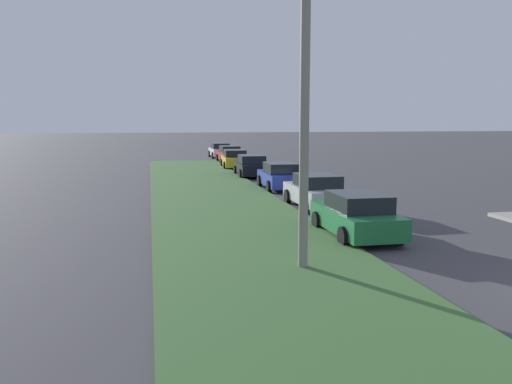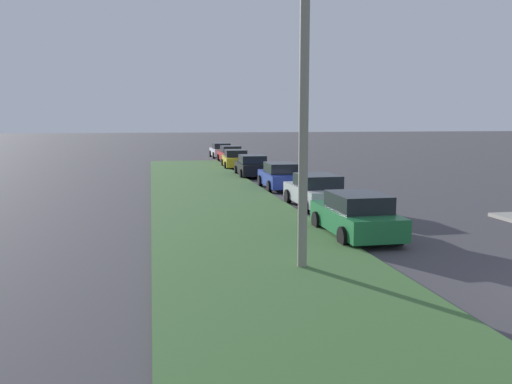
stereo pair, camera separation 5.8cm
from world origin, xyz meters
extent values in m
cube|color=#3D6633|center=(10.00, 7.35, 0.06)|extent=(60.00, 6.00, 0.12)
cube|color=#1E6B38|center=(7.45, 3.73, 0.57)|extent=(4.31, 1.82, 0.70)
cube|color=black|center=(7.25, 3.73, 1.19)|extent=(2.21, 1.61, 0.55)
cylinder|color=black|center=(8.81, 4.63, 0.32)|extent=(0.64, 0.22, 0.64)
cylinder|color=black|center=(8.80, 2.83, 0.32)|extent=(0.64, 0.22, 0.64)
cylinder|color=black|center=(6.11, 4.64, 0.32)|extent=(0.64, 0.22, 0.64)
cylinder|color=black|center=(6.10, 2.84, 0.32)|extent=(0.64, 0.22, 0.64)
cube|color=#B2B5BA|center=(13.46, 3.21, 0.57)|extent=(4.34, 1.89, 0.70)
cube|color=black|center=(13.26, 3.20, 1.19)|extent=(2.23, 1.64, 0.55)
cylinder|color=black|center=(14.79, 4.13, 0.32)|extent=(0.64, 0.23, 0.64)
cylinder|color=black|center=(14.83, 2.34, 0.32)|extent=(0.64, 0.23, 0.64)
cylinder|color=black|center=(12.09, 4.08, 0.32)|extent=(0.64, 0.23, 0.64)
cylinder|color=black|center=(12.13, 2.28, 0.32)|extent=(0.64, 0.23, 0.64)
cube|color=#23389E|center=(19.85, 3.26, 0.57)|extent=(4.33, 1.87, 0.70)
cube|color=black|center=(19.65, 3.26, 1.19)|extent=(2.23, 1.64, 0.55)
cylinder|color=black|center=(21.21, 4.13, 0.32)|extent=(0.64, 0.23, 0.64)
cylinder|color=black|center=(21.18, 2.33, 0.32)|extent=(0.64, 0.23, 0.64)
cylinder|color=black|center=(18.51, 4.18, 0.32)|extent=(0.64, 0.23, 0.64)
cylinder|color=black|center=(18.48, 2.38, 0.32)|extent=(0.64, 0.23, 0.64)
cube|color=black|center=(26.49, 3.63, 0.57)|extent=(4.35, 1.92, 0.70)
cube|color=black|center=(26.29, 3.64, 1.19)|extent=(2.24, 1.66, 0.55)
cylinder|color=black|center=(27.86, 4.50, 0.32)|extent=(0.65, 0.24, 0.64)
cylinder|color=black|center=(27.81, 2.70, 0.32)|extent=(0.65, 0.24, 0.64)
cylinder|color=black|center=(25.17, 4.57, 0.32)|extent=(0.65, 0.24, 0.64)
cylinder|color=black|center=(25.11, 2.77, 0.32)|extent=(0.65, 0.24, 0.64)
cube|color=gold|center=(33.03, 3.74, 0.57)|extent=(4.38, 1.99, 0.70)
cube|color=black|center=(32.83, 3.75, 1.19)|extent=(2.27, 1.70, 0.55)
cylinder|color=black|center=(34.42, 4.58, 0.32)|extent=(0.65, 0.25, 0.64)
cylinder|color=black|center=(34.34, 2.79, 0.32)|extent=(0.65, 0.25, 0.64)
cylinder|color=black|center=(31.72, 4.70, 0.32)|extent=(0.65, 0.25, 0.64)
cylinder|color=black|center=(31.64, 2.91, 0.32)|extent=(0.65, 0.25, 0.64)
cube|color=red|center=(39.23, 3.25, 0.57)|extent=(4.34, 1.89, 0.70)
cube|color=black|center=(39.03, 3.25, 1.19)|extent=(2.23, 1.65, 0.55)
cylinder|color=black|center=(40.56, 4.18, 0.32)|extent=(0.64, 0.23, 0.64)
cylinder|color=black|center=(40.59, 2.38, 0.32)|extent=(0.64, 0.23, 0.64)
cylinder|color=black|center=(37.86, 4.12, 0.32)|extent=(0.64, 0.23, 0.64)
cylinder|color=black|center=(37.90, 2.32, 0.32)|extent=(0.64, 0.23, 0.64)
cube|color=silver|center=(45.04, 3.35, 0.57)|extent=(4.32, 1.86, 0.70)
cube|color=black|center=(44.84, 3.35, 1.19)|extent=(2.22, 1.63, 0.55)
cylinder|color=black|center=(46.38, 4.27, 0.32)|extent=(0.64, 0.23, 0.64)
cylinder|color=black|center=(46.40, 2.47, 0.32)|extent=(0.64, 0.23, 0.64)
cylinder|color=black|center=(43.68, 4.23, 0.32)|extent=(0.64, 0.23, 0.64)
cylinder|color=black|center=(43.70, 2.43, 0.32)|extent=(0.64, 0.23, 0.64)
cylinder|color=gray|center=(3.90, 6.57, 3.75)|extent=(0.24, 0.24, 7.50)
camera|label=1|loc=(-8.93, 10.34, 3.85)|focal=37.59mm
camera|label=2|loc=(-8.94, 10.28, 3.85)|focal=37.59mm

